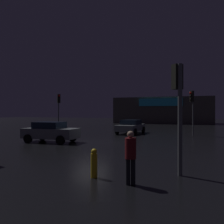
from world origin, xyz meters
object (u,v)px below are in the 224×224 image
(traffic_signal_opposite, at_px, (192,102))
(traffic_signal_cross_left, at_px, (178,97))
(fire_hydrant, at_px, (94,163))
(traffic_signal_main, at_px, (59,104))
(pedestrian, at_px, (131,154))
(car_near, at_px, (131,126))
(car_crossing, at_px, (50,132))
(store_building, at_px, (164,110))

(traffic_signal_opposite, height_order, traffic_signal_cross_left, traffic_signal_opposite)
(fire_hydrant, bearing_deg, traffic_signal_cross_left, 27.29)
(traffic_signal_opposite, bearing_deg, traffic_signal_main, -179.47)
(traffic_signal_opposite, xyz_separation_m, pedestrian, (-0.99, -16.81, -2.16))
(car_near, relative_size, car_crossing, 1.10)
(fire_hydrant, bearing_deg, store_building, 95.48)
(store_building, relative_size, pedestrian, 10.96)
(traffic_signal_main, bearing_deg, car_crossing, -60.55)
(car_crossing, distance_m, pedestrian, 11.37)
(car_crossing, height_order, fire_hydrant, car_crossing)
(traffic_signal_cross_left, relative_size, fire_hydrant, 3.98)
(store_building, height_order, traffic_signal_cross_left, store_building)
(traffic_signal_main, distance_m, pedestrian, 21.38)
(traffic_signal_opposite, height_order, pedestrian, traffic_signal_opposite)
(store_building, bearing_deg, car_near, -89.08)
(car_near, bearing_deg, traffic_signal_cross_left, -67.95)
(car_crossing, bearing_deg, traffic_signal_opposite, 44.18)
(traffic_signal_main, bearing_deg, fire_hydrant, -54.02)
(traffic_signal_cross_left, bearing_deg, car_near, 112.05)
(store_building, relative_size, traffic_signal_cross_left, 4.61)
(traffic_signal_cross_left, xyz_separation_m, car_crossing, (-9.47, 6.15, -1.94))
(traffic_signal_cross_left, distance_m, car_near, 16.22)
(traffic_signal_cross_left, bearing_deg, traffic_signal_main, 133.96)
(car_near, bearing_deg, traffic_signal_main, 179.51)
(car_near, bearing_deg, pedestrian, -73.84)
(fire_hydrant, bearing_deg, traffic_signal_opposite, 81.84)
(traffic_signal_cross_left, bearing_deg, traffic_signal_opposite, 90.91)
(traffic_signal_main, xyz_separation_m, car_crossing, (4.99, -8.84, -2.25))
(store_building, xyz_separation_m, traffic_signal_cross_left, (6.42, -38.47, 0.30))
(traffic_signal_main, xyz_separation_m, car_near, (8.41, -0.07, -2.30))
(store_building, xyz_separation_m, pedestrian, (5.19, -40.16, -1.46))
(pedestrian, relative_size, fire_hydrant, 1.68)
(traffic_signal_cross_left, bearing_deg, car_crossing, 146.97)
(car_crossing, bearing_deg, fire_hydrant, -47.51)
(traffic_signal_cross_left, height_order, car_crossing, traffic_signal_cross_left)
(traffic_signal_opposite, bearing_deg, car_crossing, -135.82)
(pedestrian, bearing_deg, fire_hydrant, 165.86)
(pedestrian, height_order, fire_hydrant, pedestrian)
(traffic_signal_main, relative_size, traffic_signal_cross_left, 1.07)
(car_crossing, bearing_deg, traffic_signal_cross_left, -33.03)
(traffic_signal_cross_left, xyz_separation_m, pedestrian, (-1.23, -1.69, -1.76))
(car_near, bearing_deg, store_building, 90.92)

